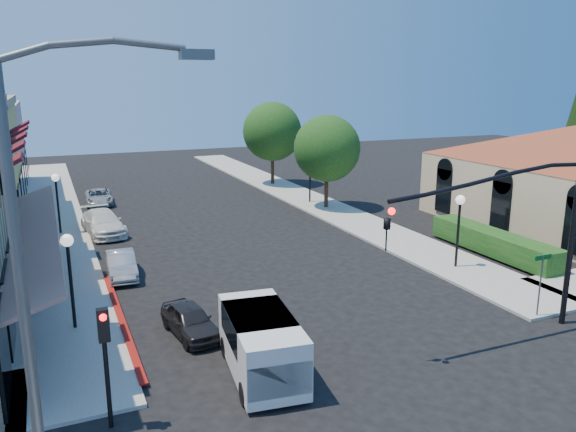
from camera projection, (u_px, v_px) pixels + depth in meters
name	position (u px, v px, depth m)	size (l,w,h in m)	color
ground	(404.00, 389.00, 16.25)	(120.00, 120.00, 0.00)	black
sidewalk_left	(54.00, 216.00, 36.91)	(3.50, 50.00, 0.12)	#99968B
sidewalk_right	(296.00, 195.00, 43.70)	(3.50, 50.00, 0.12)	#99968B
curb_red_strip	(122.00, 323.00, 20.71)	(0.25, 10.00, 0.06)	maroon
hedge	(492.00, 255.00, 28.81)	(1.40, 8.00, 1.10)	#154112
street_tree_a	(327.00, 149.00, 38.29)	(4.56, 4.56, 6.48)	black
street_tree_b	(272.00, 132.00, 47.12)	(4.94, 4.94, 7.02)	black
signal_mast_arm	(529.00, 221.00, 18.90)	(8.01, 0.39, 6.00)	black
secondary_signal	(105.00, 346.00, 13.86)	(0.28, 0.42, 3.32)	black
cobra_streetlight	(44.00, 285.00, 9.68)	(3.60, 0.25, 9.31)	#595B5E
street_name_sign	(541.00, 275.00, 20.72)	(0.80, 0.06, 2.50)	#595B5E
lamppost_left_near	(69.00, 257.00, 19.44)	(0.44, 0.44, 3.57)	black
lamppost_left_far	(56.00, 188.00, 31.92)	(0.44, 0.44, 3.57)	black
lamppost_right_near	(459.00, 213.00, 26.04)	(0.44, 0.44, 3.57)	black
lamppost_right_far	(310.00, 166.00, 40.30)	(0.44, 0.44, 3.57)	black
white_van	(262.00, 342.00, 16.80)	(2.35, 4.46, 1.89)	silver
parked_car_a	(190.00, 320.00, 19.61)	(1.29, 3.21, 1.09)	black
parked_car_b	(121.00, 265.00, 25.46)	(1.21, 3.46, 1.14)	#A7A8AC
parked_car_c	(103.00, 223.00, 32.53)	(1.92, 4.71, 1.37)	silver
parked_car_d	(99.00, 197.00, 40.43)	(1.81, 3.93, 1.09)	#A6A9AB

